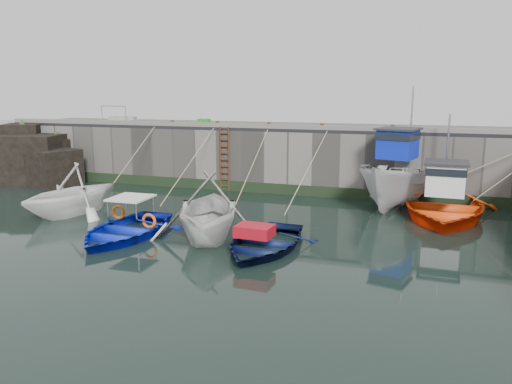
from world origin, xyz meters
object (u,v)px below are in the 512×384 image
(boat_near_blacktrim, at_px, (209,236))
(fish_crate, at_px, (204,122))
(bollard_a, at_px, (173,123))
(bollard_e, at_px, (393,128))
(boat_far_white, at_px, (399,181))
(bollard_d, at_px, (322,126))
(boat_near_blue, at_px, (125,236))
(boat_far_orange, at_px, (443,205))
(bollard_c, at_px, (269,125))
(ladder, at_px, (225,159))
(boat_near_navy, at_px, (264,248))
(bollard_b, at_px, (217,124))
(boat_near_white, at_px, (73,213))

(boat_near_blacktrim, distance_m, fish_crate, 10.73)
(bollard_a, height_order, bollard_e, same)
(boat_far_white, relative_size, bollard_a, 24.33)
(bollard_d, bearing_deg, boat_near_blacktrim, -106.08)
(boat_near_blue, xyz_separation_m, boat_far_orange, (10.55, 6.48, 0.43))
(boat_far_orange, bearing_deg, fish_crate, 165.36)
(boat_far_orange, distance_m, bollard_e, 4.35)
(boat_far_white, bearing_deg, fish_crate, -177.31)
(fish_crate, xyz_separation_m, bollard_c, (4.00, -1.28, -0.02))
(boat_near_blue, relative_size, bollard_c, 16.72)
(ladder, relative_size, boat_near_navy, 0.72)
(ladder, relative_size, boat_far_orange, 0.48)
(boat_far_orange, distance_m, bollard_a, 13.76)
(boat_far_orange, xyz_separation_m, bollard_c, (-8.05, 2.38, 2.87))
(bollard_b, xyz_separation_m, bollard_e, (8.50, 0.00, 0.00))
(bollard_d, bearing_deg, boat_far_white, -13.03)
(boat_near_navy, bearing_deg, bollard_c, 109.15)
(boat_far_white, xyz_separation_m, bollard_d, (-3.66, 0.85, 2.25))
(ladder, height_order, bollard_c, bollard_c)
(fish_crate, distance_m, bollard_c, 4.20)
(boat_near_white, bearing_deg, boat_far_white, 38.10)
(boat_far_white, bearing_deg, boat_near_navy, -101.33)
(fish_crate, distance_m, bollard_a, 1.75)
(boat_near_navy, xyz_separation_m, bollard_e, (3.30, 8.64, 3.30))
(ladder, bearing_deg, bollard_c, 8.67)
(boat_far_orange, height_order, bollard_e, boat_far_orange)
(boat_near_white, relative_size, boat_near_blacktrim, 0.92)
(bollard_c, xyz_separation_m, bollard_d, (2.60, 0.00, 0.00))
(boat_near_navy, bearing_deg, boat_far_white, 67.28)
(fish_crate, distance_m, bollard_d, 6.72)
(boat_far_white, height_order, bollard_a, boat_far_white)
(fish_crate, height_order, bollard_d, fish_crate)
(boat_near_navy, xyz_separation_m, fish_crate, (-6.50, 9.92, 3.32))
(boat_near_navy, height_order, fish_crate, fish_crate)
(boat_near_white, relative_size, bollard_c, 16.08)
(boat_near_white, xyz_separation_m, boat_near_navy, (8.81, -1.89, 0.00))
(ladder, bearing_deg, bollard_b, 146.14)
(boat_near_blacktrim, relative_size, boat_near_navy, 1.11)
(boat_far_white, bearing_deg, bollard_b, -171.00)
(ladder, distance_m, bollard_b, 1.81)
(boat_near_navy, xyz_separation_m, bollard_a, (-7.70, 8.64, 3.30))
(ladder, relative_size, fish_crate, 5.19)
(bollard_b, bearing_deg, boat_near_blue, -88.67)
(boat_near_white, xyz_separation_m, bollard_c, (6.31, 6.75, 3.30))
(fish_crate, height_order, bollard_e, fish_crate)
(bollard_d, relative_size, bollard_e, 1.00)
(boat_near_blue, bearing_deg, boat_near_blacktrim, 15.82)
(bollard_a, bearing_deg, bollard_d, 0.00)
(boat_near_white, bearing_deg, fish_crate, 86.89)
(fish_crate, relative_size, bollard_d, 2.20)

